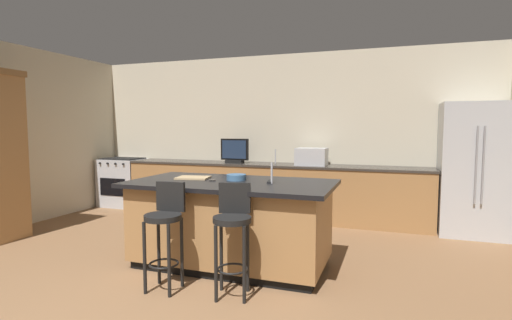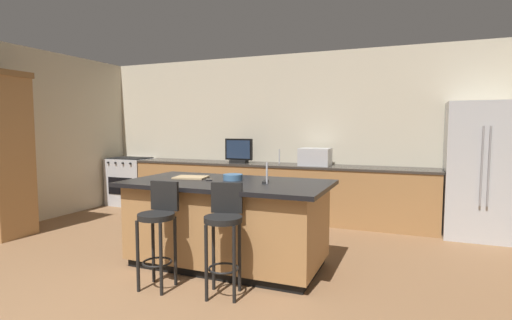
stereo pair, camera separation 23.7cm
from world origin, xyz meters
name	(u,v)px [view 2 (the right image)]	position (x,y,z in m)	size (l,w,h in m)	color
wall_back	(283,135)	(0.00, 4.51, 1.37)	(7.38, 0.12, 2.73)	beige
wall_left	(20,136)	(-3.49, 2.25, 1.37)	(0.12, 4.91, 2.73)	beige
counter_back	(273,191)	(-0.04, 4.13, 0.45)	(5.07, 0.62, 0.90)	#9E7042
kitchen_island	(228,222)	(0.23, 1.84, 0.47)	(2.19, 1.16, 0.92)	black
refrigerator	(480,170)	(2.94, 4.08, 0.92)	(0.88, 0.75, 1.85)	#B7BABF
range_oven	(131,181)	(-2.98, 4.13, 0.46)	(0.79, 0.63, 0.92)	#B7BABF
cabinet_tower	(1,152)	(-3.14, 1.70, 1.17)	(0.69, 0.60, 2.25)	#9E7042
microwave	(315,157)	(0.66, 4.13, 1.04)	(0.48, 0.36, 0.27)	#B7BABF
tv_monitor	(239,152)	(-0.65, 4.08, 1.09)	(0.49, 0.16, 0.41)	black
sink_faucet_back	(279,156)	(0.02, 4.23, 1.02)	(0.02, 0.02, 0.24)	#B2B2B7
sink_faucet_island	(267,173)	(0.69, 1.84, 1.03)	(0.02, 0.02, 0.22)	#B2B2B7
bar_stool_left	(158,225)	(-0.10, 1.06, 0.60)	(0.34, 0.35, 0.99)	black
bar_stool_right	(224,229)	(0.55, 1.14, 0.60)	(0.35, 0.37, 1.00)	black
fruit_bowl	(233,177)	(0.25, 1.95, 0.96)	(0.22, 0.22, 0.07)	#3F668C
cell_phone	(209,180)	(0.00, 1.86, 0.93)	(0.07, 0.15, 0.01)	black
tv_remote	(265,182)	(0.65, 1.91, 0.93)	(0.04, 0.17, 0.02)	black
cutting_board	(191,177)	(-0.27, 1.93, 0.93)	(0.36, 0.27, 0.02)	tan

